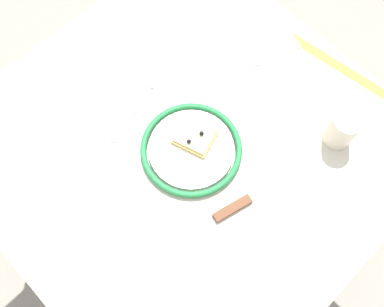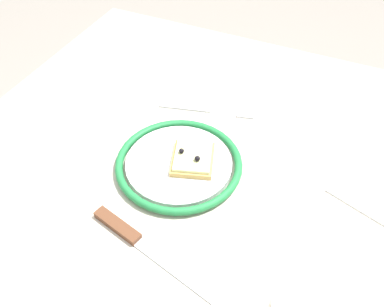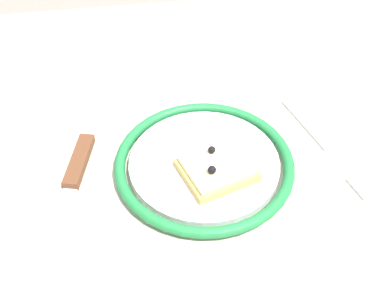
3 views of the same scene
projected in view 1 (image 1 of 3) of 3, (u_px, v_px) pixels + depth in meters
The scene contains 9 objects.
ground_plane at pixel (189, 218), 1.69m from camera, with size 6.00×6.00×0.00m, color gray.
dining_table at pixel (187, 156), 1.06m from camera, with size 0.91×0.90×0.77m.
plate at pixel (191, 149), 0.96m from camera, with size 0.23×0.23×0.02m.
pizza_slice_near at pixel (195, 137), 0.96m from camera, with size 0.10×0.10×0.03m.
knife at pixel (245, 201), 0.92m from camera, with size 0.08×0.24×0.01m.
fork at pixel (137, 107), 1.01m from camera, with size 0.07×0.20×0.00m.
cup at pixel (342, 130), 0.94m from camera, with size 0.06×0.06×0.09m, color beige.
measuring_tape at pixel (327, 59), 1.06m from camera, with size 0.33×0.02×0.00m, color yellow.
napkin at pixel (264, 39), 1.08m from camera, with size 0.12×0.15×0.00m, color white.
Camera 1 is at (0.29, -0.26, 1.66)m, focal length 39.73 mm.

